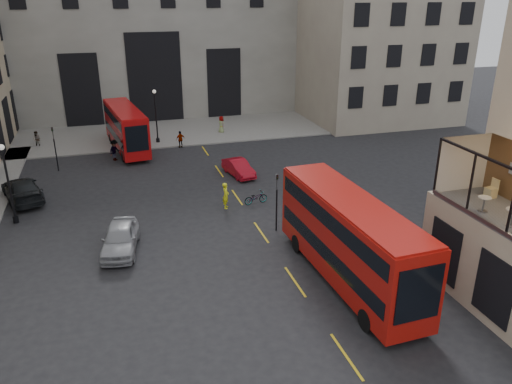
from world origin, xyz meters
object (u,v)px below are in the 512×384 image
object	(u,v)px
street_lamp_b	(156,120)
street_lamp_a	(10,189)
cafe_table_far	(484,202)
traffic_light_near	(277,195)
pedestrian_d	(221,125)
car_a	(120,238)
pedestrian_c	(180,139)
bicycle	(256,198)
cafe_chair_d	(491,192)
bus_near	(349,236)
pedestrian_b	(115,150)
car_b	(239,168)
car_c	(22,190)
cyclist	(226,196)
traffic_light_far	(54,143)
bus_far	(126,126)
pedestrian_a	(37,139)

from	to	relation	value
street_lamp_b	street_lamp_a	bearing A→B (deg)	-124.51
cafe_table_far	traffic_light_near	bearing A→B (deg)	125.15
traffic_light_near	pedestrian_d	distance (m)	24.03
car_a	pedestrian_c	size ratio (longest dim) A/B	2.89
bicycle	cafe_table_far	world-z (taller)	cafe_table_far
street_lamp_a	street_lamp_b	xyz separation A→B (m)	(11.00, 16.00, 0.00)
traffic_light_near	bicycle	bearing A→B (deg)	90.02
cafe_chair_d	street_lamp_a	bearing A→B (deg)	149.59
bus_near	pedestrian_b	size ratio (longest dim) A/B	6.19
pedestrian_b	car_b	bearing A→B (deg)	-86.75
traffic_light_near	bicycle	xyz separation A→B (m)	(-0.00, 4.52, -1.96)
car_c	street_lamp_a	bearing A→B (deg)	73.02
street_lamp_a	bicycle	xyz separation A→B (m)	(16.00, -1.48, -1.93)
car_b	cyclist	distance (m)	6.70
car_b	traffic_light_far	bearing A→B (deg)	148.59
car_a	bus_far	bearing A→B (deg)	95.22
car_c	cyclist	xyz separation A→B (m)	(13.78, -5.61, 0.13)
traffic_light_far	cafe_chair_d	bearing A→B (deg)	-47.38
traffic_light_near	bicycle	size ratio (longest dim) A/B	2.16
car_a	pedestrian_d	bearing A→B (deg)	73.71
pedestrian_d	street_lamp_a	bearing A→B (deg)	117.08
street_lamp_b	car_b	bearing A→B (deg)	-65.02
traffic_light_near	cafe_chair_d	size ratio (longest dim) A/B	4.02
pedestrian_d	cyclist	bearing A→B (deg)	150.08
cafe_table_far	cafe_chair_d	size ratio (longest dim) A/B	0.77
car_c	bicycle	world-z (taller)	car_c
car_c	bicycle	bearing A→B (deg)	144.17
traffic_light_near	traffic_light_far	world-z (taller)	same
car_b	cafe_table_far	distance (m)	21.68
traffic_light_near	street_lamp_b	bearing A→B (deg)	102.80
car_c	pedestrian_a	bearing A→B (deg)	-105.54
car_a	traffic_light_near	bearing A→B (deg)	8.86
street_lamp_a	car_a	xyz separation A→B (m)	(6.46, -5.90, -1.59)
pedestrian_b	bicycle	bearing A→B (deg)	-105.25
pedestrian_a	pedestrian_c	xyz separation A→B (m)	(13.31, -4.04, 0.02)
traffic_light_near	bicycle	world-z (taller)	traffic_light_near
street_lamp_b	car_c	size ratio (longest dim) A/B	0.96
traffic_light_far	bicycle	world-z (taller)	traffic_light_far
pedestrian_a	pedestrian_b	size ratio (longest dim) A/B	0.85
bus_near	bicycle	bearing A→B (deg)	98.31
pedestrian_a	bus_near	bearing A→B (deg)	-34.53
street_lamp_b	cafe_table_far	distance (m)	33.87
pedestrian_a	street_lamp_a	bearing A→B (deg)	-63.94
pedestrian_a	bicycle	bearing A→B (deg)	-24.86
pedestrian_b	pedestrian_c	world-z (taller)	pedestrian_b
cafe_chair_d	pedestrian_d	bearing A→B (deg)	101.25
car_b	car_c	distance (m)	16.34
car_c	cafe_chair_d	xyz separation A→B (m)	(24.35, -18.28, 4.08)
cafe_table_far	street_lamp_a	bearing A→B (deg)	145.54
traffic_light_far	pedestrian_d	bearing A→B (deg)	26.37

